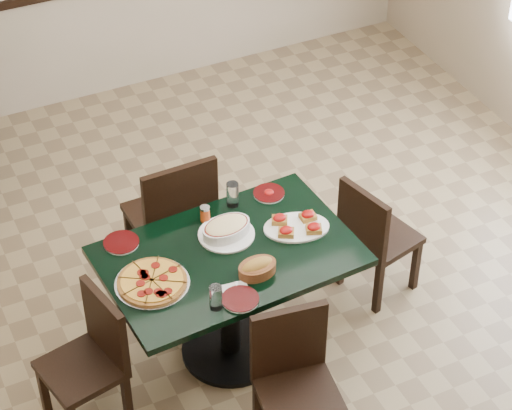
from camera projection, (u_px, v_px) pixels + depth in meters
name	position (u px, v px, depth m)	size (l,w,h in m)	color
floor	(267.00, 318.00, 5.88)	(5.50, 5.50, 0.00)	olive
main_table	(229.00, 278.00, 5.32)	(1.36, 0.92, 0.75)	black
chair_far	(174.00, 215.00, 5.77)	(0.46, 0.46, 0.96)	black
chair_near	(294.00, 377.00, 4.93)	(0.44, 0.44, 0.83)	black
chair_right	(373.00, 235.00, 5.78)	(0.46, 0.46, 0.81)	black
chair_left	(92.00, 355.00, 5.07)	(0.44, 0.44, 0.80)	black
pepperoni_pizza	(152.00, 282.00, 5.01)	(0.38, 0.38, 0.04)	#B8B9BF
lasagna_casserole	(226.00, 229.00, 5.29)	(0.30, 0.30, 0.09)	silver
bread_basket	(257.00, 268.00, 5.06)	(0.22, 0.16, 0.09)	brown
bruschetta_platter	(297.00, 225.00, 5.34)	(0.41, 0.34, 0.05)	silver
side_plate_near	(240.00, 299.00, 4.93)	(0.19, 0.19, 0.02)	silver
side_plate_far_r	(269.00, 193.00, 5.58)	(0.18, 0.18, 0.03)	silver
side_plate_far_l	(121.00, 243.00, 5.26)	(0.19, 0.19, 0.02)	silver
napkin_setting	(237.00, 291.00, 4.98)	(0.15, 0.15, 0.01)	silver
water_glass_a	(233.00, 194.00, 5.47)	(0.07, 0.07, 0.15)	white
water_glass_b	(216.00, 297.00, 4.85)	(0.06, 0.06, 0.14)	white
pepper_shaker	(205.00, 214.00, 5.38)	(0.05, 0.05, 0.09)	#AB3712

